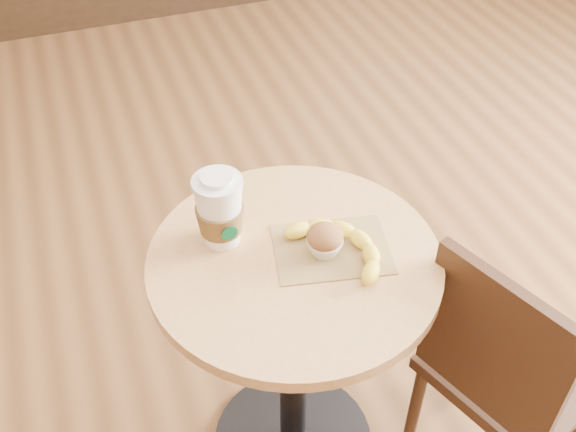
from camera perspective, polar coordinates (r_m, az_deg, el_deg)
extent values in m
cylinder|color=black|center=(1.69, 0.47, -12.41)|extent=(0.07, 0.07, 0.72)
cylinder|color=tan|center=(1.41, 0.56, -3.89)|extent=(0.62, 0.62, 0.03)
cube|color=#352012|center=(1.74, 18.70, -12.18)|extent=(0.46, 0.46, 0.04)
cylinder|color=#352012|center=(2.02, 16.47, -10.64)|extent=(0.03, 0.03, 0.40)
cylinder|color=#352012|center=(1.85, 10.68, -15.73)|extent=(0.03, 0.03, 0.40)
cube|color=#352012|center=(1.47, 16.98, -10.62)|extent=(0.14, 0.33, 0.37)
cube|color=olive|center=(1.42, 3.73, -2.79)|extent=(0.27, 0.23, 0.00)
cylinder|color=white|center=(1.34, -6.03, 2.79)|extent=(0.10, 0.10, 0.01)
cylinder|color=white|center=(1.33, -6.07, 3.20)|extent=(0.07, 0.07, 0.01)
cylinder|color=#074C29|center=(1.37, -4.96, -1.47)|extent=(0.04, 0.01, 0.04)
ellipsoid|color=brown|center=(1.38, 3.15, -1.75)|extent=(0.08, 0.08, 0.05)
ellipsoid|color=beige|center=(1.36, 3.17, -1.28)|extent=(0.03, 0.03, 0.02)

